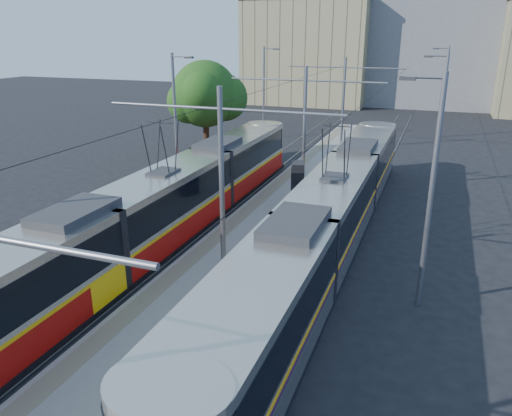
% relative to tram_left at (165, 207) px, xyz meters
% --- Properties ---
extents(ground, '(160.00, 160.00, 0.00)m').
position_rel_tram_left_xyz_m(ground, '(3.60, -9.79, -1.71)').
color(ground, black).
rests_on(ground, ground).
extents(platform, '(4.00, 50.00, 0.30)m').
position_rel_tram_left_xyz_m(platform, '(3.60, 7.21, -1.56)').
color(platform, gray).
rests_on(platform, ground).
extents(tactile_strip_left, '(0.70, 50.00, 0.01)m').
position_rel_tram_left_xyz_m(tactile_strip_left, '(2.15, 7.21, -1.40)').
color(tactile_strip_left, gray).
rests_on(tactile_strip_left, platform).
extents(tactile_strip_right, '(0.70, 50.00, 0.01)m').
position_rel_tram_left_xyz_m(tactile_strip_right, '(5.05, 7.21, -1.40)').
color(tactile_strip_right, gray).
rests_on(tactile_strip_right, platform).
extents(rails, '(8.71, 70.00, 0.03)m').
position_rel_tram_left_xyz_m(rails, '(3.60, 7.21, -1.69)').
color(rails, gray).
rests_on(rails, ground).
extents(tram_left, '(2.43, 28.84, 5.50)m').
position_rel_tram_left_xyz_m(tram_left, '(0.00, 0.00, 0.00)').
color(tram_left, black).
rests_on(tram_left, ground).
extents(tram_right, '(2.43, 29.87, 5.50)m').
position_rel_tram_left_xyz_m(tram_right, '(7.20, 1.77, 0.15)').
color(tram_right, black).
rests_on(tram_right, ground).
extents(catenary, '(9.20, 70.00, 7.00)m').
position_rel_tram_left_xyz_m(catenary, '(3.60, 4.37, 2.82)').
color(catenary, slate).
rests_on(catenary, platform).
extents(street_lamps, '(15.18, 38.22, 8.00)m').
position_rel_tram_left_xyz_m(street_lamps, '(3.60, 11.21, 2.47)').
color(street_lamps, slate).
rests_on(street_lamps, ground).
extents(shelter, '(0.96, 1.25, 2.44)m').
position_rel_tram_left_xyz_m(shelter, '(4.43, 5.99, -0.13)').
color(shelter, black).
rests_on(shelter, platform).
extents(tree, '(5.07, 4.68, 7.36)m').
position_rel_tram_left_xyz_m(tree, '(-4.15, 13.69, 3.27)').
color(tree, '#382314').
rests_on(tree, ground).
extents(building_left, '(16.32, 12.24, 13.45)m').
position_rel_tram_left_xyz_m(building_left, '(-6.40, 50.21, 5.02)').
color(building_left, '#958C65').
rests_on(building_left, ground).
extents(building_centre, '(18.36, 14.28, 15.26)m').
position_rel_tram_left_xyz_m(building_centre, '(9.60, 54.21, 5.93)').
color(building_centre, gray).
rests_on(building_centre, ground).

